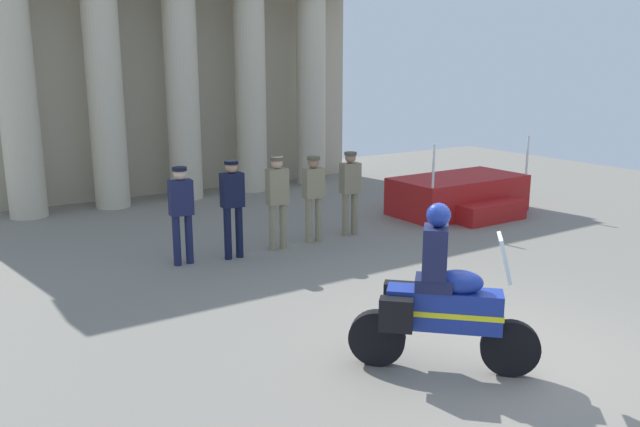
{
  "coord_description": "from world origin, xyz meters",
  "views": [
    {
      "loc": [
        -5.59,
        -4.75,
        3.36
      ],
      "look_at": [
        -0.68,
        2.69,
        1.27
      ],
      "focal_mm": 36.7,
      "sensor_mm": 36.0,
      "label": 1
    }
  ],
  "objects_px": {
    "reviewing_stand": "(460,196)",
    "officer_in_row_3": "(314,192)",
    "officer_in_row_2": "(277,195)",
    "officer_in_row_1": "(233,201)",
    "motorcycle_with_rider": "(438,302)",
    "officer_in_row_0": "(181,208)",
    "officer_in_row_4": "(350,187)"
  },
  "relations": [
    {
      "from": "reviewing_stand",
      "to": "motorcycle_with_rider",
      "type": "height_order",
      "value": "motorcycle_with_rider"
    },
    {
      "from": "reviewing_stand",
      "to": "officer_in_row_3",
      "type": "xyz_separation_m",
      "value": [
        -4.06,
        -0.2,
        0.57
      ]
    },
    {
      "from": "reviewing_stand",
      "to": "officer_in_row_1",
      "type": "bearing_deg",
      "value": -176.86
    },
    {
      "from": "officer_in_row_1",
      "to": "officer_in_row_3",
      "type": "relative_size",
      "value": 1.05
    },
    {
      "from": "officer_in_row_1",
      "to": "motorcycle_with_rider",
      "type": "distance_m",
      "value": 5.07
    },
    {
      "from": "reviewing_stand",
      "to": "motorcycle_with_rider",
      "type": "distance_m",
      "value": 7.92
    },
    {
      "from": "officer_in_row_1",
      "to": "officer_in_row_2",
      "type": "height_order",
      "value": "officer_in_row_1"
    },
    {
      "from": "motorcycle_with_rider",
      "to": "officer_in_row_2",
      "type": "bearing_deg",
      "value": 124.11
    },
    {
      "from": "officer_in_row_4",
      "to": "motorcycle_with_rider",
      "type": "height_order",
      "value": "motorcycle_with_rider"
    },
    {
      "from": "reviewing_stand",
      "to": "officer_in_row_2",
      "type": "height_order",
      "value": "reviewing_stand"
    },
    {
      "from": "officer_in_row_2",
      "to": "officer_in_row_3",
      "type": "height_order",
      "value": "officer_in_row_2"
    },
    {
      "from": "officer_in_row_1",
      "to": "motorcycle_with_rider",
      "type": "height_order",
      "value": "motorcycle_with_rider"
    },
    {
      "from": "officer_in_row_0",
      "to": "motorcycle_with_rider",
      "type": "relative_size",
      "value": 0.88
    },
    {
      "from": "reviewing_stand",
      "to": "officer_in_row_3",
      "type": "relative_size",
      "value": 1.85
    },
    {
      "from": "officer_in_row_1",
      "to": "officer_in_row_4",
      "type": "bearing_deg",
      "value": -171.36
    },
    {
      "from": "officer_in_row_1",
      "to": "officer_in_row_4",
      "type": "xyz_separation_m",
      "value": [
        2.61,
        0.17,
        -0.04
      ]
    },
    {
      "from": "reviewing_stand",
      "to": "officer_in_row_2",
      "type": "bearing_deg",
      "value": -177.0
    },
    {
      "from": "officer_in_row_1",
      "to": "officer_in_row_3",
      "type": "xyz_separation_m",
      "value": [
        1.73,
        0.12,
        -0.05
      ]
    },
    {
      "from": "officer_in_row_3",
      "to": "officer_in_row_1",
      "type": "bearing_deg",
      "value": 9.03
    },
    {
      "from": "officer_in_row_3",
      "to": "officer_in_row_4",
      "type": "xyz_separation_m",
      "value": [
        0.88,
        0.04,
        0.01
      ]
    },
    {
      "from": "reviewing_stand",
      "to": "officer_in_row_2",
      "type": "distance_m",
      "value": 4.92
    },
    {
      "from": "reviewing_stand",
      "to": "officer_in_row_1",
      "type": "relative_size",
      "value": 1.76
    },
    {
      "from": "reviewing_stand",
      "to": "officer_in_row_0",
      "type": "relative_size",
      "value": 1.82
    },
    {
      "from": "officer_in_row_0",
      "to": "motorcycle_with_rider",
      "type": "height_order",
      "value": "motorcycle_with_rider"
    },
    {
      "from": "officer_in_row_2",
      "to": "reviewing_stand",
      "type": "bearing_deg",
      "value": -172.0
    },
    {
      "from": "officer_in_row_3",
      "to": "officer_in_row_2",
      "type": "bearing_deg",
      "value": 9.21
    },
    {
      "from": "reviewing_stand",
      "to": "officer_in_row_4",
      "type": "relative_size",
      "value": 1.84
    },
    {
      "from": "reviewing_stand",
      "to": "officer_in_row_0",
      "type": "distance_m",
      "value": 6.69
    },
    {
      "from": "officer_in_row_1",
      "to": "reviewing_stand",
      "type": "bearing_deg",
      "value": -171.87
    },
    {
      "from": "officer_in_row_1",
      "to": "officer_in_row_4",
      "type": "relative_size",
      "value": 1.04
    },
    {
      "from": "reviewing_stand",
      "to": "officer_in_row_1",
      "type": "distance_m",
      "value": 5.84
    },
    {
      "from": "officer_in_row_1",
      "to": "officer_in_row_3",
      "type": "bearing_deg",
      "value": -170.97
    }
  ]
}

